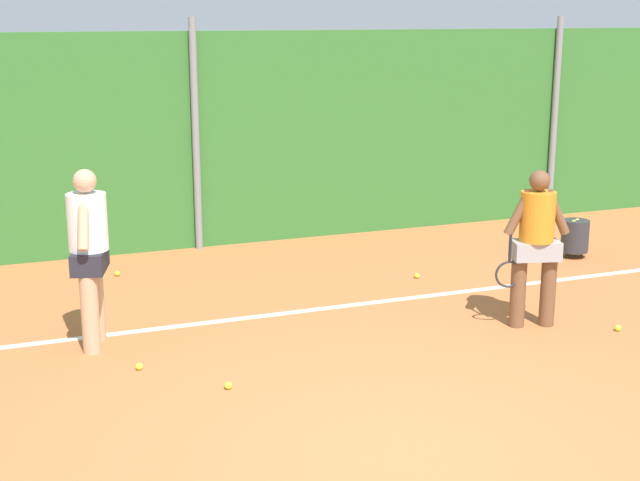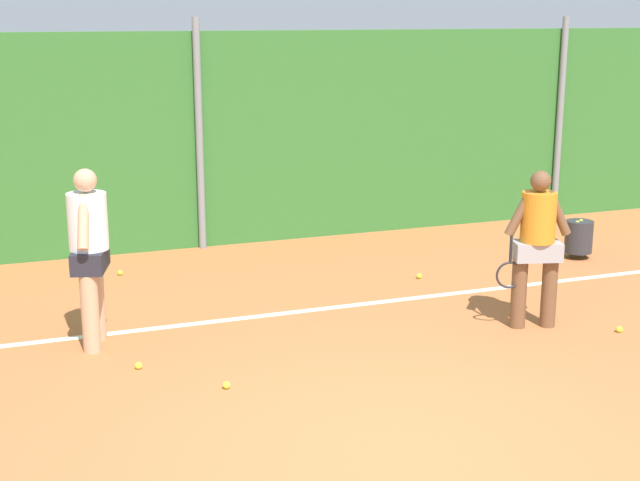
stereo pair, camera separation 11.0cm
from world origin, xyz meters
name	(u,v)px [view 1 (the left image)]	position (x,y,z in m)	size (l,w,h in m)	color
ground_plane	(313,362)	(0.00, 1.93, 0.00)	(30.20, 30.20, 0.00)	#B76638
hedge_fence_backdrop	(193,141)	(0.00, 6.56, 1.45)	(19.63, 0.25, 2.91)	#33702D
fence_post_center	(196,136)	(0.00, 6.39, 1.54)	(0.10, 0.10, 3.09)	gray
fence_post_right	(554,119)	(5.66, 6.39, 1.54)	(0.10, 0.10, 3.09)	gray
court_baseline_paint	(267,315)	(0.00, 3.34, 0.00)	(14.34, 0.10, 0.01)	white
player_foreground_near	(536,240)	(2.46, 2.06, 0.91)	(0.76, 0.39, 1.63)	brown
player_midcourt	(89,249)	(-1.83, 3.07, 0.97)	(0.43, 0.79, 1.74)	tan
ball_hopper	(575,236)	(4.52, 4.17, 0.29)	(0.36, 0.36, 0.51)	#2D2D33
tennis_ball_4	(618,328)	(3.19, 1.60, 0.03)	(0.07, 0.07, 0.07)	#CCDB33
tennis_ball_7	(417,276)	(2.13, 4.02, 0.03)	(0.07, 0.07, 0.07)	#CCDB33
tennis_ball_9	(117,273)	(-1.26, 5.42, 0.03)	(0.07, 0.07, 0.07)	#CCDB33
tennis_ball_10	(139,367)	(-1.54, 2.30, 0.03)	(0.07, 0.07, 0.07)	#CCDB33
tennis_ball_11	(228,386)	(-0.90, 1.60, 0.03)	(0.07, 0.07, 0.07)	#CCDB33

